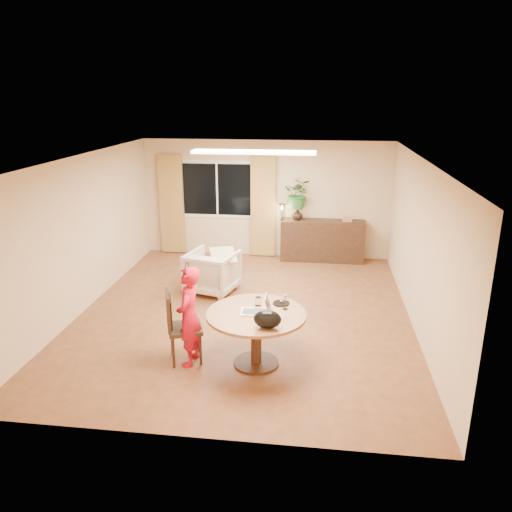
{
  "coord_description": "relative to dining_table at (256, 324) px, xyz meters",
  "views": [
    {
      "loc": [
        1.18,
        -7.66,
        3.56
      ],
      "look_at": [
        0.22,
        -0.2,
        1.1
      ],
      "focal_mm": 35.0,
      "sensor_mm": 36.0,
      "label": 1
    }
  ],
  "objects": [
    {
      "name": "ceiling",
      "position": [
        -0.41,
        1.63,
        2.0
      ],
      "size": [
        6.5,
        6.5,
        0.0
      ],
      "primitive_type": "plane",
      "rotation": [
        3.14,
        0.0,
        0.0
      ],
      "color": "white",
      "rests_on": "wall_back"
    },
    {
      "name": "wine_glass",
      "position": [
        0.38,
        0.16,
        0.27
      ],
      "size": [
        0.09,
        0.09,
        0.22
      ],
      "primitive_type": null,
      "rotation": [
        0.0,
        0.0,
        -0.27
      ],
      "color": "white",
      "rests_on": "dining_table"
    },
    {
      "name": "window",
      "position": [
        -1.51,
        4.86,
        0.9
      ],
      "size": [
        1.7,
        0.03,
        1.3
      ],
      "color": "white",
      "rests_on": "wall_back"
    },
    {
      "name": "desk_lamp",
      "position": [
        -0.02,
        4.59,
        0.49
      ],
      "size": [
        0.16,
        0.16,
        0.37
      ],
      "primitive_type": null,
      "rotation": [
        0.0,
        0.0,
        -0.02
      ],
      "color": "black",
      "rests_on": "sideboard"
    },
    {
      "name": "handbag",
      "position": [
        0.19,
        -0.42,
        0.28
      ],
      "size": [
        0.39,
        0.29,
        0.24
      ],
      "primitive_type": null,
      "rotation": [
        0.0,
        0.0,
        0.25
      ],
      "color": "black",
      "rests_on": "dining_table"
    },
    {
      "name": "armchair",
      "position": [
        -1.14,
        2.52,
        -0.21
      ],
      "size": [
        1.04,
        1.06,
        0.79
      ],
      "primitive_type": "imported",
      "rotation": [
        0.0,
        0.0,
        2.88
      ],
      "color": "#BDB696",
      "rests_on": "floor"
    },
    {
      "name": "bouquet",
      "position": [
        0.33,
        4.64,
        0.89
      ],
      "size": [
        0.63,
        0.56,
        0.66
      ],
      "primitive_type": "imported",
      "rotation": [
        0.0,
        0.0,
        -0.07
      ],
      "color": "#276124",
      "rests_on": "vase"
    },
    {
      "name": "dining_chair",
      "position": [
        -0.98,
        -0.01,
        -0.09
      ],
      "size": [
        0.62,
        0.59,
        1.03
      ],
      "primitive_type": null,
      "rotation": [
        0.0,
        0.0,
        0.34
      ],
      "color": "black",
      "rests_on": "floor"
    },
    {
      "name": "book_stack",
      "position": [
        1.4,
        4.64,
        0.35
      ],
      "size": [
        0.24,
        0.2,
        0.09
      ],
      "primitive_type": null,
      "rotation": [
        0.0,
        0.0,
        -0.19
      ],
      "color": "#8C6647",
      "rests_on": "sideboard"
    },
    {
      "name": "wall_back",
      "position": [
        -0.41,
        4.88,
        0.7
      ],
      "size": [
        5.5,
        0.0,
        5.5
      ],
      "primitive_type": "plane",
      "rotation": [
        1.57,
        0.0,
        0.0
      ],
      "color": "beige",
      "rests_on": "floor"
    },
    {
      "name": "pot_lid",
      "position": [
        0.31,
        0.34,
        0.18
      ],
      "size": [
        0.27,
        0.27,
        0.04
      ],
      "primitive_type": null,
      "rotation": [
        0.0,
        0.0,
        0.19
      ],
      "color": "white",
      "rests_on": "dining_table"
    },
    {
      "name": "child",
      "position": [
        -0.9,
        -0.07,
        0.1
      ],
      "size": [
        0.52,
        0.35,
        1.4
      ],
      "primitive_type": "imported",
      "rotation": [
        0.0,
        0.0,
        -1.6
      ],
      "color": "red",
      "rests_on": "floor"
    },
    {
      "name": "wall_right",
      "position": [
        2.34,
        1.63,
        0.7
      ],
      "size": [
        0.0,
        6.5,
        6.5
      ],
      "primitive_type": "plane",
      "rotation": [
        1.57,
        0.0,
        -1.57
      ],
      "color": "beige",
      "rests_on": "floor"
    },
    {
      "name": "vase",
      "position": [
        0.32,
        4.64,
        0.43
      ],
      "size": [
        0.3,
        0.3,
        0.25
      ],
      "primitive_type": "imported",
      "rotation": [
        0.0,
        0.0,
        -0.29
      ],
      "color": "black",
      "rests_on": "sideboard"
    },
    {
      "name": "laptop",
      "position": [
        -0.02,
        0.01,
        0.29
      ],
      "size": [
        0.4,
        0.28,
        0.26
      ],
      "primitive_type": null,
      "rotation": [
        0.0,
        0.0,
        0.05
      ],
      "color": "#B7B7BC",
      "rests_on": "dining_table"
    },
    {
      "name": "dining_table",
      "position": [
        0.0,
        0.0,
        0.0
      ],
      "size": [
        1.35,
        1.35,
        0.77
      ],
      "color": "brown",
      "rests_on": "floor"
    },
    {
      "name": "curtain_left",
      "position": [
        -2.56,
        4.78,
        0.54
      ],
      "size": [
        0.55,
        0.08,
        2.25
      ],
      "primitive_type": "cube",
      "color": "olive",
      "rests_on": "wall_back"
    },
    {
      "name": "curtain_right",
      "position": [
        -0.46,
        4.78,
        0.54
      ],
      "size": [
        0.55,
        0.08,
        2.25
      ],
      "primitive_type": "cube",
      "color": "olive",
      "rests_on": "wall_back"
    },
    {
      "name": "throw",
      "position": [
        -0.93,
        2.51,
        0.2
      ],
      "size": [
        0.61,
        0.67,
        0.03
      ],
      "primitive_type": null,
      "rotation": [
        0.0,
        0.0,
        0.36
      ],
      "color": "beige",
      "rests_on": "armchair"
    },
    {
      "name": "floor",
      "position": [
        -0.41,
        1.63,
        -0.6
      ],
      "size": [
        6.5,
        6.5,
        0.0
      ],
      "primitive_type": "plane",
      "color": "brown",
      "rests_on": "ground"
    },
    {
      "name": "sideboard",
      "position": [
        0.88,
        4.64,
        -0.15
      ],
      "size": [
        1.82,
        0.45,
        0.91
      ],
      "primitive_type": "cube",
      "color": "black",
      "rests_on": "floor"
    },
    {
      "name": "ceiling_panel",
      "position": [
        -0.41,
        2.83,
        1.96
      ],
      "size": [
        2.2,
        0.35,
        0.05
      ],
      "primitive_type": "cube",
      "color": "white",
      "rests_on": "ceiling"
    },
    {
      "name": "tumbler",
      "position": [
        -0.0,
        0.25,
        0.22
      ],
      "size": [
        0.08,
        0.08,
        0.12
      ],
      "primitive_type": null,
      "rotation": [
        0.0,
        0.0,
        0.02
      ],
      "color": "white",
      "rests_on": "dining_table"
    },
    {
      "name": "wall_left",
      "position": [
        -3.16,
        1.63,
        0.7
      ],
      "size": [
        0.0,
        6.5,
        6.5
      ],
      "primitive_type": "plane",
      "rotation": [
        1.57,
        0.0,
        1.57
      ],
      "color": "beige",
      "rests_on": "floor"
    }
  ]
}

